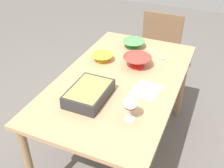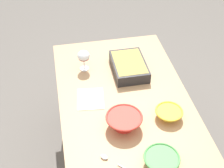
{
  "view_description": "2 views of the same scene",
  "coord_description": "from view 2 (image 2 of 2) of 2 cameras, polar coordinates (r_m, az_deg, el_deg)",
  "views": [
    {
      "loc": [
        1.54,
        0.6,
        1.81
      ],
      "look_at": [
        0.19,
        0.02,
        0.81
      ],
      "focal_mm": 43.59,
      "sensor_mm": 36.0,
      "label": 1
    },
    {
      "loc": [
        -1.45,
        0.37,
        2.2
      ],
      "look_at": [
        0.15,
        0.06,
        0.77
      ],
      "focal_mm": 52.01,
      "sensor_mm": 36.0,
      "label": 2
    }
  ],
  "objects": [
    {
      "name": "dining_table",
      "position": [
        2.14,
        2.34,
        -4.62
      ],
      "size": [
        1.46,
        0.84,
        0.74
      ],
      "color": "tan",
      "rests_on": "ground_plane"
    },
    {
      "name": "mixing_bowl",
      "position": [
        2.0,
        9.96,
        -5.1
      ],
      "size": [
        0.17,
        0.17,
        0.06
      ],
      "color": "yellow",
      "rests_on": "dining_table"
    },
    {
      "name": "serving_spoon",
      "position": [
        1.78,
        0.41,
        -13.62
      ],
      "size": [
        0.21,
        0.22,
        0.01
      ],
      "color": "silver",
      "rests_on": "dining_table"
    },
    {
      "name": "casserole_dish",
      "position": [
        2.3,
        3.0,
        3.21
      ],
      "size": [
        0.33,
        0.23,
        0.08
      ],
      "color": "#262628",
      "rests_on": "dining_table"
    },
    {
      "name": "napkin",
      "position": [
        2.11,
        -3.8,
        -2.6
      ],
      "size": [
        0.22,
        0.19,
        0.0
      ],
      "primitive_type": "cube",
      "rotation": [
        0.0,
        0.0,
        -0.11
      ],
      "color": "#B2CCB7",
      "rests_on": "dining_table"
    },
    {
      "name": "wine_glass",
      "position": [
        2.29,
        -5.01,
        4.81
      ],
      "size": [
        0.09,
        0.09,
        0.15
      ],
      "color": "white",
      "rests_on": "dining_table"
    },
    {
      "name": "small_bowl",
      "position": [
        1.91,
        2.13,
        -6.52
      ],
      "size": [
        0.22,
        0.22,
        0.09
      ],
      "color": "red",
      "rests_on": "dining_table"
    },
    {
      "name": "serving_bowl",
      "position": [
        1.77,
        8.67,
        -13.1
      ],
      "size": [
        0.19,
        0.19,
        0.07
      ],
      "color": "#4C994C",
      "rests_on": "dining_table"
    }
  ]
}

